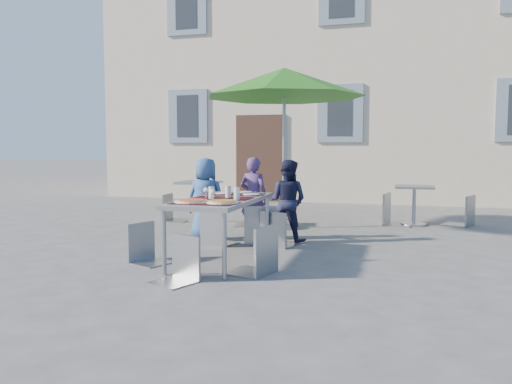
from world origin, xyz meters
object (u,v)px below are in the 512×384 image
(dining_table, at_px, (222,203))
(child_0, at_px, (206,199))
(bg_chair_r_0, at_px, (254,191))
(bg_chair_l_0, at_px, (173,191))
(chair_5, at_px, (179,232))
(chair_1, at_px, (260,200))
(cafe_table_1, at_px, (414,199))
(bg_chair_l_1, at_px, (393,190))
(chair_3, at_px, (146,219))
(bg_chair_r_1, at_px, (465,192))
(chair_0, at_px, (216,207))
(cafe_table_0, at_px, (199,194))
(pizza_near_right, at_px, (223,202))
(patio_umbrella, at_px, (284,84))
(chair_4, at_px, (258,219))
(child_1, at_px, (254,198))
(child_2, at_px, (288,201))
(chair_2, at_px, (277,207))
(pizza_near_left, at_px, (192,201))

(dining_table, height_order, child_0, child_0)
(bg_chair_r_0, bearing_deg, bg_chair_l_0, 174.62)
(chair_5, height_order, bg_chair_l_0, bg_chair_l_0)
(chair_1, xyz_separation_m, cafe_table_1, (2.15, 2.36, -0.16))
(bg_chair_l_1, bearing_deg, chair_3, -125.67)
(bg_chair_l_0, relative_size, bg_chair_r_1, 0.93)
(bg_chair_r_1, bearing_deg, chair_3, -134.34)
(bg_chair_l_0, distance_m, bg_chair_r_0, 1.63)
(chair_0, height_order, cafe_table_0, chair_0)
(pizza_near_right, height_order, patio_umbrella, patio_umbrella)
(chair_4, bearing_deg, child_1, 107.51)
(child_2, distance_m, bg_chair_l_0, 2.91)
(bg_chair_r_1, bearing_deg, pizza_near_right, -125.05)
(cafe_table_1, bearing_deg, bg_chair_l_1, -178.17)
(chair_0, bearing_deg, chair_2, 8.02)
(patio_umbrella, height_order, bg_chair_l_0, patio_umbrella)
(chair_3, bearing_deg, chair_4, -7.56)
(child_0, distance_m, bg_chair_r_1, 4.58)
(pizza_near_right, distance_m, patio_umbrella, 3.51)
(chair_3, distance_m, bg_chair_l_1, 4.76)
(chair_5, bearing_deg, chair_4, 35.20)
(child_1, height_order, cafe_table_1, child_1)
(chair_0, height_order, bg_chair_r_1, bg_chair_r_1)
(chair_2, distance_m, cafe_table_1, 3.14)
(child_1, xyz_separation_m, patio_umbrella, (0.22, 1.07, 1.81))
(patio_umbrella, relative_size, bg_chair_r_0, 2.60)
(chair_2, distance_m, bg_chair_r_1, 3.83)
(chair_4, xyz_separation_m, bg_chair_l_1, (1.34, 4.05, 0.02))
(chair_5, bearing_deg, child_0, 105.12)
(chair_5, distance_m, bg_chair_l_0, 4.36)
(pizza_near_left, xyz_separation_m, bg_chair_l_1, (2.11, 4.03, -0.15))
(dining_table, distance_m, child_1, 1.52)
(dining_table, height_order, chair_3, chair_3)
(chair_0, bearing_deg, chair_5, -80.50)
(dining_table, height_order, cafe_table_1, dining_table)
(pizza_near_left, relative_size, cafe_table_0, 0.51)
(chair_2, height_order, cafe_table_0, chair_2)
(chair_4, bearing_deg, chair_2, 96.02)
(cafe_table_0, xyz_separation_m, cafe_table_1, (3.78, 0.69, -0.06))
(child_2, distance_m, bg_chair_l_1, 2.55)
(pizza_near_left, distance_m, chair_3, 0.72)
(chair_0, distance_m, chair_4, 1.75)
(chair_0, bearing_deg, chair_4, -54.59)
(child_0, bearing_deg, child_1, -153.55)
(chair_2, distance_m, bg_chair_l_0, 3.09)
(chair_0, height_order, chair_3, chair_0)
(child_2, distance_m, cafe_table_0, 2.43)
(patio_umbrella, xyz_separation_m, bg_chair_l_1, (1.78, 0.91, -1.80))
(pizza_near_left, distance_m, bg_chair_l_0, 3.87)
(chair_5, height_order, bg_chair_r_1, bg_chair_r_1)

